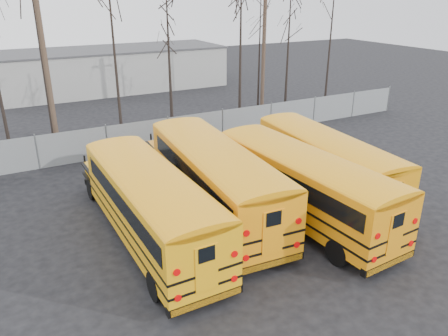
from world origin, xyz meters
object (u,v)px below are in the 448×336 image
bus_d (323,157)px  utility_pole_right (264,49)px  utility_pole_left (46,68)px  bus_c (300,179)px  bus_a (148,199)px  bus_b (213,173)px

bus_d → utility_pole_right: size_ratio=1.11×
bus_d → utility_pole_left: 17.30m
utility_pole_right → bus_d: bearing=-115.5°
utility_pole_right → bus_c: bearing=-121.4°
bus_d → utility_pole_right: bearing=71.6°
bus_a → utility_pole_right: size_ratio=1.15×
bus_a → utility_pole_right: 22.37m
bus_b → utility_pole_right: size_ratio=1.22×
bus_c → bus_d: size_ratio=1.04×
bus_b → bus_c: size_ratio=1.05×
utility_pole_left → bus_d: bearing=-26.3°
utility_pole_left → bus_a: bearing=-59.8°
bus_a → bus_c: bus_c is taller
bus_b → utility_pole_left: bearing=115.5°
bus_a → bus_d: bearing=2.2°
bus_b → utility_pole_right: 19.42m
bus_b → bus_c: 3.86m
bus_c → utility_pole_right: (9.05, 17.00, 3.27)m
bus_c → utility_pole_right: utility_pole_right is taller
bus_b → bus_a: bearing=-160.1°
bus_c → utility_pole_left: utility_pole_left is taller
utility_pole_left → bus_b: bearing=-45.0°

